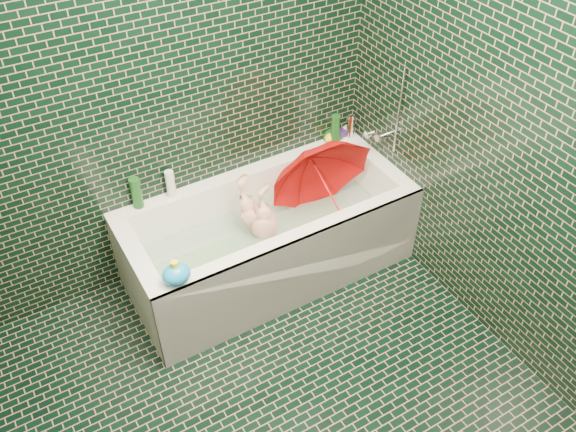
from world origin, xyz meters
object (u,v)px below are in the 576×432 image
bath_toy (176,274)px  rubber_duck (332,137)px  umbrella (328,190)px  bathtub (270,246)px  child (263,231)px

bath_toy → rubber_duck: bearing=40.1°
umbrella → bath_toy: bearing=-160.3°
umbrella → bath_toy: umbrella is taller
umbrella → rubber_duck: size_ratio=5.70×
bathtub → bath_toy: 0.86m
child → bath_toy: size_ratio=4.73×
rubber_duck → bath_toy: size_ratio=0.64×
bathtub → rubber_duck: rubber_duck is taller
bath_toy → child: bearing=42.0°
bathtub → child: size_ratio=2.10×
bathtub → child: bearing=115.3°
rubber_duck → bathtub: bearing=-146.7°
rubber_duck → bath_toy: 1.49m
child → umbrella: size_ratio=1.29×
child → umbrella: umbrella is taller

